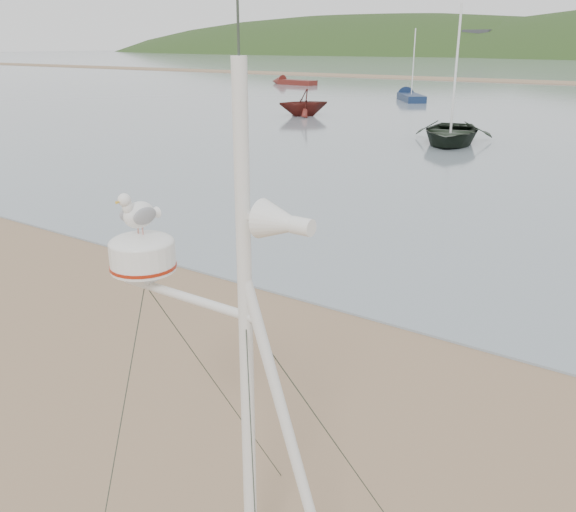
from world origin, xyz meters
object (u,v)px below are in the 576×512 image
Objects in this scene: mast_rig at (239,453)px; sailboat_blue_near at (407,96)px; boat_dark at (454,87)px; dinghy_red_far at (287,82)px; boat_red at (304,90)px.

sailboat_blue_near is (-17.96, 42.62, -0.93)m from mast_rig.
boat_dark reaches higher than dinghy_red_far.
boat_red is at bearing -53.00° from dinghy_red_far.
boat_dark is 12.50m from boat_red.
sailboat_blue_near is at bearing 127.94° from boat_red.
boat_red is 0.53× the size of sailboat_blue_near.
boat_dark is (-7.08, 23.24, 1.24)m from mast_rig.
dinghy_red_far is 20.61m from sailboat_blue_near.
sailboat_blue_near is at bearing 104.14° from boat_dark.
mast_rig is 46.26m from sailboat_blue_near.
mast_rig is at bearing -88.24° from boat_dark.
boat_dark is at bearing 14.62° from boat_red.
dinghy_red_far is at bearing 166.63° from boat_red.
dinghy_red_far is at bearing 120.01° from boat_dark.
boat_dark is 0.86× the size of sailboat_blue_near.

